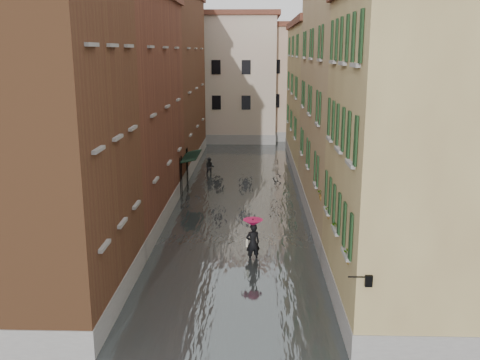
# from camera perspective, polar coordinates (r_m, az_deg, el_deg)

# --- Properties ---
(ground) EXTENTS (120.00, 120.00, 0.00)m
(ground) POSITION_cam_1_polar(r_m,az_deg,el_deg) (22.88, -0.96, -11.18)
(ground) COLOR #525355
(ground) RESTS_ON ground
(floodwater) EXTENTS (10.00, 60.00, 0.20)m
(floodwater) POSITION_cam_1_polar(r_m,az_deg,el_deg) (35.07, 0.01, -2.09)
(floodwater) COLOR #4A5152
(floodwater) RESTS_ON ground
(building_left_near) EXTENTS (6.00, 8.00, 13.00)m
(building_left_near) POSITION_cam_1_polar(r_m,az_deg,el_deg) (20.61, -21.20, 4.05)
(building_left_near) COLOR brown
(building_left_near) RESTS_ON ground
(building_left_mid) EXTENTS (6.00, 14.00, 12.50)m
(building_left_mid) POSITION_cam_1_polar(r_m,az_deg,el_deg) (30.98, -13.37, 7.06)
(building_left_mid) COLOR brown
(building_left_mid) RESTS_ON ground
(building_left_far) EXTENTS (6.00, 16.00, 14.00)m
(building_left_far) POSITION_cam_1_polar(r_m,az_deg,el_deg) (45.52, -8.55, 10.21)
(building_left_far) COLOR brown
(building_left_far) RESTS_ON ground
(building_right_near) EXTENTS (6.00, 8.00, 11.50)m
(building_right_near) POSITION_cam_1_polar(r_m,az_deg,el_deg) (20.05, 19.11, 1.80)
(building_right_near) COLOR olive
(building_right_near) RESTS_ON ground
(building_right_mid) EXTENTS (6.00, 14.00, 13.00)m
(building_right_mid) POSITION_cam_1_polar(r_m,az_deg,el_deg) (30.50, 13.16, 7.44)
(building_right_mid) COLOR #9D875F
(building_right_mid) RESTS_ON ground
(building_right_far) EXTENTS (6.00, 16.00, 11.50)m
(building_right_far) POSITION_cam_1_polar(r_m,az_deg,el_deg) (45.31, 9.42, 8.58)
(building_right_far) COLOR olive
(building_right_far) RESTS_ON ground
(building_end_cream) EXTENTS (12.00, 9.00, 13.00)m
(building_end_cream) POSITION_cam_1_polar(r_m,az_deg,el_deg) (58.96, -2.23, 10.61)
(building_end_cream) COLOR #B8AE92
(building_end_cream) RESTS_ON ground
(building_end_pink) EXTENTS (10.00, 9.00, 12.00)m
(building_end_pink) POSITION_cam_1_polar(r_m,az_deg,el_deg) (61.05, 6.50, 10.17)
(building_end_pink) COLOR tan
(building_end_pink) RESTS_ON ground
(awning_near) EXTENTS (1.09, 3.39, 2.80)m
(awning_near) POSITION_cam_1_polar(r_m,az_deg,el_deg) (36.70, -5.34, 2.38)
(awning_near) COLOR black
(awning_near) RESTS_ON ground
(awning_far) EXTENTS (1.09, 3.23, 2.80)m
(awning_far) POSITION_cam_1_polar(r_m,az_deg,el_deg) (37.24, -5.24, 2.54)
(awning_far) COLOR black
(awning_far) RESTS_ON ground
(wall_lantern) EXTENTS (0.71, 0.22, 0.35)m
(wall_lantern) POSITION_cam_1_polar(r_m,az_deg,el_deg) (16.49, 13.46, -10.34)
(wall_lantern) COLOR black
(wall_lantern) RESTS_ON ground
(window_planters) EXTENTS (0.59, 8.35, 0.84)m
(window_planters) POSITION_cam_1_polar(r_m,az_deg,el_deg) (21.10, 10.17, -3.37)
(window_planters) COLOR #935630
(window_planters) RESTS_ON ground
(pedestrian_main) EXTENTS (0.94, 0.94, 2.06)m
(pedestrian_main) POSITION_cam_1_polar(r_m,az_deg,el_deg) (24.83, 1.37, -6.07)
(pedestrian_main) COLOR black
(pedestrian_main) RESTS_ON ground
(pedestrian_far) EXTENTS (0.74, 0.58, 1.52)m
(pedestrian_far) POSITION_cam_1_polar(r_m,az_deg,el_deg) (41.72, -3.25, 1.38)
(pedestrian_far) COLOR black
(pedestrian_far) RESTS_ON ground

